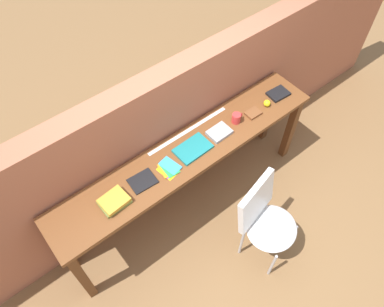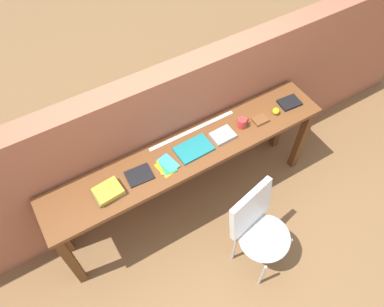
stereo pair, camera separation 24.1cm
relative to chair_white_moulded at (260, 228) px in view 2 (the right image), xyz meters
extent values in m
plane|color=brown|center=(-0.22, 0.44, -0.53)|extent=(40.00, 40.00, 0.00)
cube|color=#9E5B42|center=(-0.22, 1.08, 0.21)|extent=(6.00, 0.20, 1.46)
cube|color=brown|center=(-0.22, 0.74, 0.33)|extent=(2.50, 0.44, 0.04)
cube|color=#5B341A|center=(-1.41, 0.58, -0.11)|extent=(0.07, 0.07, 0.84)
cube|color=#5B341A|center=(0.97, 0.58, -0.11)|extent=(0.07, 0.07, 0.84)
cube|color=#5B341A|center=(-1.41, 0.90, -0.11)|extent=(0.07, 0.07, 0.84)
cube|color=#5B341A|center=(0.97, 0.90, -0.11)|extent=(0.07, 0.07, 0.84)
ellipsoid|color=silver|center=(0.01, -0.07, -0.08)|extent=(0.52, 0.51, 0.08)
cube|color=silver|center=(-0.03, 0.12, 0.16)|extent=(0.45, 0.20, 0.40)
cylinder|color=#B2B2B7|center=(-0.11, -0.26, -0.32)|extent=(0.02, 0.02, 0.41)
cylinder|color=#B2B2B7|center=(0.21, -0.18, -0.32)|extent=(0.02, 0.02, 0.41)
cylinder|color=#B2B2B7|center=(-0.18, 0.05, -0.32)|extent=(0.02, 0.02, 0.41)
cylinder|color=#B2B2B7|center=(0.14, 0.12, -0.32)|extent=(0.02, 0.02, 0.41)
cube|color=olive|center=(-0.95, 0.71, 0.37)|extent=(0.21, 0.17, 0.03)
cube|color=gold|center=(-0.94, 0.70, 0.40)|extent=(0.21, 0.18, 0.03)
cube|color=black|center=(-0.68, 0.73, 0.36)|extent=(0.21, 0.17, 0.01)
cube|color=yellow|center=(-0.46, 0.69, 0.35)|extent=(0.14, 0.17, 0.00)
cube|color=purple|center=(-0.45, 0.70, 0.36)|extent=(0.14, 0.16, 0.00)
cube|color=orange|center=(-0.46, 0.70, 0.36)|extent=(0.14, 0.16, 0.00)
cube|color=green|center=(-0.45, 0.70, 0.36)|extent=(0.11, 0.17, 0.00)
cube|color=#3399D8|center=(-0.43, 0.71, 0.37)|extent=(0.13, 0.19, 0.00)
cube|color=#19757A|center=(-0.18, 0.73, 0.36)|extent=(0.30, 0.20, 0.02)
cube|color=#9E9EA3|center=(0.09, 0.72, 0.37)|extent=(0.19, 0.15, 0.03)
cylinder|color=red|center=(0.29, 0.73, 0.40)|extent=(0.08, 0.08, 0.09)
torus|color=red|center=(0.34, 0.73, 0.40)|extent=(0.06, 0.01, 0.06)
cube|color=brown|center=(0.47, 0.70, 0.37)|extent=(0.13, 0.10, 0.02)
sphere|color=yellow|center=(0.64, 0.70, 0.38)|extent=(0.06, 0.06, 0.06)
cube|color=black|center=(0.82, 0.73, 0.37)|extent=(0.20, 0.16, 0.02)
cube|color=silver|center=(-0.09, 0.91, 0.35)|extent=(0.82, 0.03, 0.00)
camera|label=1|loc=(-1.34, -0.69, 2.80)|focal=35.00mm
camera|label=2|loc=(-1.14, -0.83, 2.80)|focal=35.00mm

